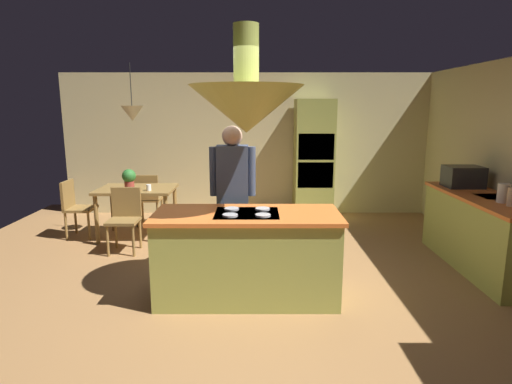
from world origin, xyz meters
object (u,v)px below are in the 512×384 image
Objects in this scene: chair_facing_island at (124,215)px; canister_flour at (512,197)px; person_at_island at (232,190)px; dining_table at (136,195)px; canister_sugar at (503,193)px; cup_on_table at (148,188)px; chair_by_back_wall at (147,196)px; microwave_on_counter at (462,177)px; kitchen_island at (246,255)px; chair_at_corner at (75,205)px; oven_tower at (313,160)px; potted_plant_on_table at (128,178)px.

canister_flour is (4.54, -1.18, 0.50)m from chair_facing_island.
dining_table is at bearing 136.97° from person_at_island.
chair_facing_island is at bearing 167.58° from canister_sugar.
cup_on_table is at bearing 136.56° from person_at_island.
microwave_on_counter is at bearing 163.80° from chair_by_back_wall.
kitchen_island is 0.89m from person_at_island.
dining_table is 0.64× the size of person_at_island.
chair_by_back_wall is 4.06× the size of canister_sugar.
canister_sugar is (5.48, -1.63, 0.51)m from chair_at_corner.
chair_facing_island is at bearing -147.71° from oven_tower.
cup_on_table is (0.24, -0.20, 0.15)m from dining_table.
chair_by_back_wall is 1.00× the size of chair_at_corner.
kitchen_island reaches higher than chair_facing_island.
chair_at_corner is at bearing -163.00° from oven_tower.
oven_tower reaches higher than canister_flour.
canister_flour is (4.54, -1.81, 0.35)m from dining_table.
oven_tower is 2.40× the size of chair_facing_island.
kitchen_island reaches higher than chair_at_corner.
kitchen_island is 0.90× the size of oven_tower.
canister_sugar is 0.47× the size of microwave_on_counter.
kitchen_island is 2.93m from canister_sugar.
chair_at_corner reaches higher than dining_table.
kitchen_island is 3.37m from chair_at_corner.
potted_plant_on_table is (-2.87, -1.24, -0.11)m from oven_tower.
oven_tower reaches higher than chair_at_corner.
canister_flour is 1.11m from microwave_on_counter.
chair_facing_island is 1.00× the size of chair_at_corner.
microwave_on_counter reaches higher than canister_flour.
person_at_island reaches higher than chair_facing_island.
canister_flour is (5.48, -1.81, 0.50)m from chair_at_corner.
dining_table is at bearing 90.00° from chair_by_back_wall.
dining_table is 12.46× the size of cup_on_table.
kitchen_island is 2.91m from canister_flour.
dining_table is (-2.80, -1.14, -0.39)m from oven_tower.
potted_plant_on_table is (-1.60, 1.32, -0.08)m from person_at_island.
microwave_on_counter reaches higher than cup_on_table.
cup_on_table is at bearing -152.31° from oven_tower.
microwave_on_counter is (5.48, -0.69, 0.54)m from chair_at_corner.
chair_at_corner is at bearing 172.80° from microwave_on_counter.
potted_plant_on_table is 4.65m from microwave_on_counter.
dining_table is 1.29× the size of chair_by_back_wall.
chair_facing_island is at bearing -123.69° from chair_at_corner.
canister_sugar reaches higher than dining_table.
dining_table is at bearing -90.00° from chair_at_corner.
kitchen_island is at bearing -174.09° from canister_flour.
canister_flour is at bearing -20.32° from potted_plant_on_table.
canister_flour reaches higher than chair_at_corner.
oven_tower is at bearing -169.55° from chair_by_back_wall.
cup_on_table is at bearing -18.74° from potted_plant_on_table.
chair_at_corner reaches higher than cup_on_table.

